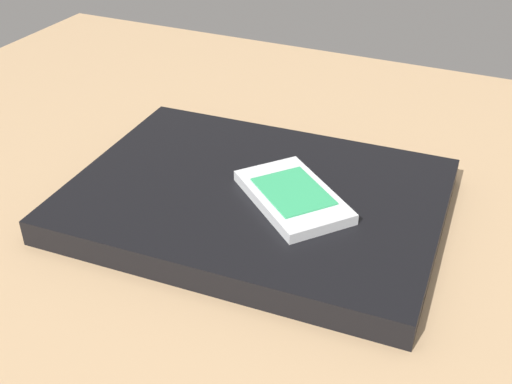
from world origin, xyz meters
TOP-DOWN VIEW (x-y plane):
  - desk_surface at (0.00, 0.00)cm, footprint 120.00×80.00cm
  - laptop_closed at (8.40, 1.41)cm, footprint 33.34×25.32cm
  - cell_phone_on_laptop at (4.70, 1.96)cm, footprint 12.23×11.71cm

SIDE VIEW (x-z plane):
  - desk_surface at x=0.00cm, z-range 0.00..3.00cm
  - laptop_closed at x=8.40cm, z-range 3.00..5.37cm
  - cell_phone_on_laptop at x=4.70cm, z-range 5.34..6.42cm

